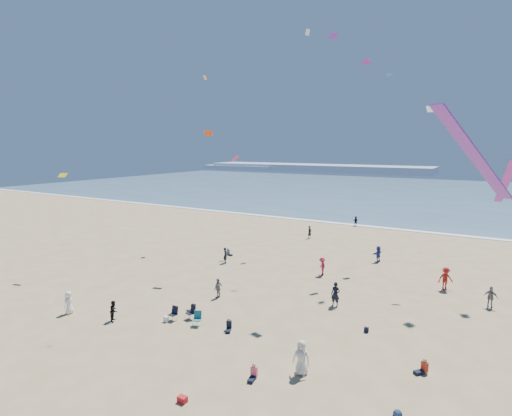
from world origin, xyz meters
The scene contains 13 objects.
ground centered at (0.00, 0.00, 0.00)m, with size 220.00×220.00×0.00m, color tan.
ocean centered at (0.00, 95.00, 0.03)m, with size 220.00×100.00×0.06m, color #476B84.
surf_line centered at (0.00, 45.00, 0.04)m, with size 220.00×1.20×0.08m, color white.
headland_far centered at (-60.00, 170.00, 1.60)m, with size 110.00×20.00×3.20m, color #7A8EA8.
headland_near centered at (-100.00, 165.00, 1.00)m, with size 40.00×14.00×2.00m, color #7A8EA8.
standing_flyers centered at (5.58, 14.73, 0.85)m, with size 31.61×55.08×1.94m.
seated_group centered at (3.02, 5.78, 0.42)m, with size 23.49×27.75×0.84m.
chair_cluster centered at (-1.92, 5.12, 0.50)m, with size 2.70×1.49×1.00m.
white_tote centered at (-3.15, 4.39, 0.20)m, with size 0.35×0.20×0.40m, color white.
black_backpack centered at (-2.94, 7.09, 0.19)m, with size 0.30×0.22×0.38m, color black.
cooler centered at (3.72, -1.81, 0.15)m, with size 0.45×0.30×0.30m, color red.
navy_bag centered at (9.30, 9.93, 0.17)m, with size 0.28×0.18×0.34m, color black.
kites_aloft centered at (9.72, 12.85, 16.18)m, with size 47.02×41.39×27.56m.
Camera 1 is at (15.62, -15.01, 12.11)m, focal length 28.00 mm.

